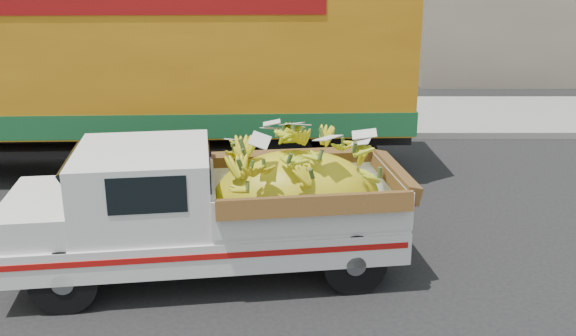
{
  "coord_description": "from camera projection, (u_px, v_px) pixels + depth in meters",
  "views": [
    {
      "loc": [
        2.58,
        -8.27,
        4.11
      ],
      "look_at": [
        2.6,
        0.42,
        1.25
      ],
      "focal_mm": 40.0,
      "sensor_mm": 36.0,
      "label": 1
    }
  ],
  "objects": [
    {
      "name": "pickup_truck",
      "position": [
        237.0,
        205.0,
        8.56
      ],
      "size": [
        5.3,
        2.52,
        1.79
      ],
      "rotation": [
        0.0,
        0.0,
        0.13
      ],
      "color": "black",
      "rests_on": "ground"
    },
    {
      "name": "semi_trailer",
      "position": [
        103.0,
        66.0,
        12.35
      ],
      "size": [
        12.03,
        2.96,
        3.8
      ],
      "rotation": [
        0.0,
        0.0,
        0.04
      ],
      "color": "black",
      "rests_on": "ground"
    },
    {
      "name": "ground",
      "position": [
        106.0,
        260.0,
        9.14
      ],
      "size": [
        100.0,
        100.0,
        0.0
      ],
      "primitive_type": "plane",
      "color": "black",
      "rests_on": "ground"
    },
    {
      "name": "curb",
      "position": [
        179.0,
        135.0,
        15.32
      ],
      "size": [
        60.0,
        0.25,
        0.15
      ],
      "primitive_type": "cube",
      "color": "gray",
      "rests_on": "ground"
    },
    {
      "name": "sidewalk",
      "position": [
        191.0,
        114.0,
        17.32
      ],
      "size": [
        60.0,
        4.0,
        0.14
      ],
      "primitive_type": "cube",
      "color": "gray",
      "rests_on": "ground"
    }
  ]
}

